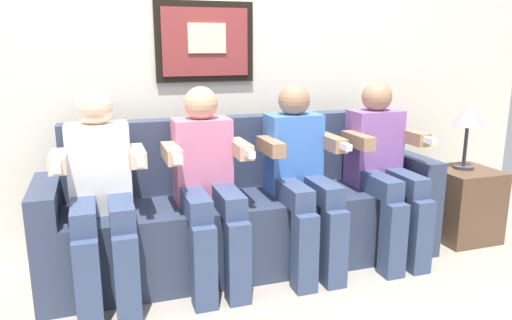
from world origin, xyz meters
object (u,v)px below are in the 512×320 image
object	(u,v)px
person_right_center	(301,172)
person_leftmost	(101,189)
person_left_center	(207,180)
couch	(247,215)
side_table_right	(463,204)
person_rightmost	(384,164)
table_lamp	(468,117)

from	to	relation	value
person_right_center	person_leftmost	bearing A→B (deg)	-179.98
person_leftmost	person_left_center	size ratio (longest dim) A/B	1.00
couch	side_table_right	world-z (taller)	couch
couch	person_rightmost	distance (m)	0.91
couch	side_table_right	distance (m)	1.55
person_left_center	side_table_right	distance (m)	1.86
side_table_right	person_leftmost	bearing A→B (deg)	-178.53
person_right_center	person_rightmost	xyz separation A→B (m)	(0.56, 0.00, 0.00)
person_leftmost	table_lamp	distance (m)	2.41
side_table_right	table_lamp	xyz separation A→B (m)	(-0.00, 0.03, 0.61)
person_left_center	person_rightmost	size ratio (longest dim) A/B	1.00
person_leftmost	table_lamp	world-z (taller)	person_leftmost
person_left_center	couch	bearing A→B (deg)	30.97
side_table_right	person_rightmost	bearing A→B (deg)	-175.05
couch	table_lamp	world-z (taller)	table_lamp
person_leftmost	person_left_center	world-z (taller)	same
person_right_center	person_rightmost	world-z (taller)	same
person_left_center	table_lamp	bearing A→B (deg)	3.00
person_left_center	side_table_right	bearing A→B (deg)	1.93
person_leftmost	person_right_center	world-z (taller)	same
person_leftmost	person_right_center	bearing A→B (deg)	0.02
person_rightmost	side_table_right	world-z (taller)	person_rightmost
person_left_center	table_lamp	xyz separation A→B (m)	(1.83, 0.10, 0.25)
person_left_center	person_leftmost	bearing A→B (deg)	180.00
person_leftmost	couch	bearing A→B (deg)	11.31
person_rightmost	table_lamp	xyz separation A→B (m)	(0.70, 0.10, 0.25)
side_table_right	couch	bearing A→B (deg)	176.04
table_lamp	person_left_center	bearing A→B (deg)	-177.00
couch	person_right_center	bearing A→B (deg)	-30.86
person_leftmost	person_right_center	xyz separation A→B (m)	(1.13, 0.00, -0.00)
table_lamp	side_table_right	bearing A→B (deg)	-89.19
person_leftmost	side_table_right	size ratio (longest dim) A/B	2.22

